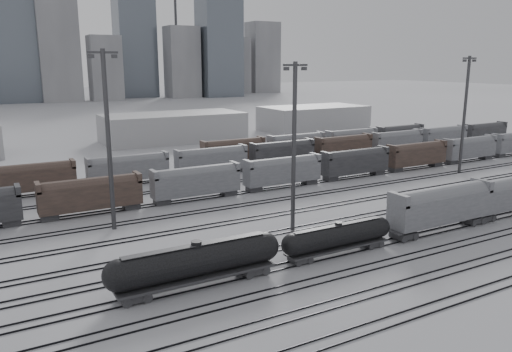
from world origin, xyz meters
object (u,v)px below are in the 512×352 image
hopper_car_a (441,205)px  light_mast_c (294,144)px  tank_car_a (197,262)px  hopper_car_b (512,192)px  tank_car_b (338,237)px

hopper_car_a → light_mast_c: (-17.26, 10.12, 8.24)m
tank_car_a → hopper_car_b: bearing=0.0°
tank_car_b → hopper_car_a: 17.55m
hopper_car_a → hopper_car_b: bearing=0.0°
tank_car_a → tank_car_b: size_ratio=1.22×
tank_car_a → light_mast_c: size_ratio=0.84×
tank_car_b → hopper_car_b: bearing=0.0°
hopper_car_b → light_mast_c: (-32.55, 10.12, 8.52)m
hopper_car_a → light_mast_c: size_ratio=0.75×
hopper_car_a → tank_car_a: bearing=-180.0°
tank_car_b → light_mast_c: size_ratio=0.69×
tank_car_b → hopper_car_a: hopper_car_a is taller
hopper_car_a → tank_car_b: bearing=-180.0°
tank_car_b → light_mast_c: (0.23, 10.12, 9.73)m
tank_car_b → hopper_car_a: bearing=0.0°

